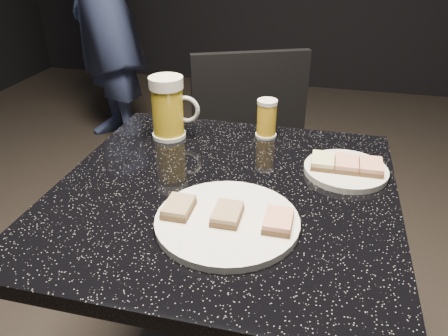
{
  "coord_description": "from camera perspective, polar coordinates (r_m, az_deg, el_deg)",
  "views": [
    {
      "loc": [
        0.18,
        -0.75,
        1.23
      ],
      "look_at": [
        0.0,
        0.0,
        0.8
      ],
      "focal_mm": 35.0,
      "sensor_mm": 36.0,
      "label": 1
    }
  ],
  "objects": [
    {
      "name": "beer_mug",
      "position": [
        1.11,
        -7.26,
        7.84
      ],
      "size": [
        0.12,
        0.09,
        0.16
      ],
      "color": "white",
      "rests_on": "table"
    },
    {
      "name": "table",
      "position": [
        1.05,
        0.0,
        -14.04
      ],
      "size": [
        0.7,
        0.7,
        0.75
      ],
      "color": "black",
      "rests_on": "floor"
    },
    {
      "name": "chair",
      "position": [
        1.5,
        4.14,
        -0.06
      ],
      "size": [
        0.53,
        0.53,
        0.87
      ],
      "color": "black",
      "rests_on": "floor"
    },
    {
      "name": "canapes_on_plate_large",
      "position": [
        0.79,
        0.42,
        -6.01
      ],
      "size": [
        0.23,
        0.07,
        0.02
      ],
      "color": "#4C3521",
      "rests_on": "plate_large"
    },
    {
      "name": "plate_large",
      "position": [
        0.8,
        0.42,
        -6.97
      ],
      "size": [
        0.26,
        0.26,
        0.01
      ],
      "primitive_type": "cylinder",
      "color": "white",
      "rests_on": "table"
    },
    {
      "name": "plate_small",
      "position": [
        1.0,
        15.6,
        -0.3
      ],
      "size": [
        0.18,
        0.18,
        0.01
      ],
      "primitive_type": "cylinder",
      "color": "silver",
      "rests_on": "table"
    },
    {
      "name": "beer_tumbler",
      "position": [
        1.12,
        5.59,
        6.46
      ],
      "size": [
        0.06,
        0.06,
        0.1
      ],
      "color": "silver",
      "rests_on": "table"
    },
    {
      "name": "canapes_on_plate_small",
      "position": [
        0.99,
        15.72,
        0.53
      ],
      "size": [
        0.15,
        0.07,
        0.02
      ],
      "color": "#4C3521",
      "rests_on": "plate_small"
    }
  ]
}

